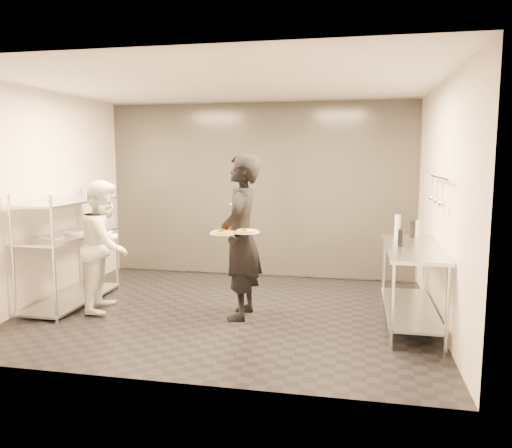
% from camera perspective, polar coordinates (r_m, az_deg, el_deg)
% --- Properties ---
extents(room_shell, '(5.00, 4.00, 2.80)m').
position_cam_1_polar(room_shell, '(7.21, -0.92, 3.51)').
color(room_shell, black).
rests_on(room_shell, ground).
extents(pass_rack, '(0.60, 1.60, 1.50)m').
position_cam_1_polar(pass_rack, '(7.01, -20.53, -2.32)').
color(pass_rack, silver).
rests_on(pass_rack, ground).
extents(prep_counter, '(0.60, 1.80, 0.92)m').
position_cam_1_polar(prep_counter, '(6.03, 17.32, -5.15)').
color(prep_counter, silver).
rests_on(prep_counter, ground).
extents(utensil_rail, '(0.07, 1.20, 0.31)m').
position_cam_1_polar(utensil_rail, '(5.93, 20.07, 3.52)').
color(utensil_rail, silver).
rests_on(utensil_rail, room_shell).
extents(waiter, '(0.48, 0.72, 1.96)m').
position_cam_1_polar(waiter, '(5.93, -1.73, -1.50)').
color(waiter, black).
rests_on(waiter, ground).
extents(chef, '(0.77, 0.91, 1.64)m').
position_cam_1_polar(chef, '(6.57, -16.84, -2.37)').
color(chef, white).
rests_on(chef, ground).
extents(pizza_plate_near, '(0.31, 0.31, 0.05)m').
position_cam_1_polar(pizza_plate_near, '(5.74, -3.78, -0.98)').
color(pizza_plate_near, silver).
rests_on(pizza_plate_near, waiter).
extents(pizza_plate_far, '(0.29, 0.29, 0.05)m').
position_cam_1_polar(pizza_plate_far, '(5.68, -1.05, -0.86)').
color(pizza_plate_far, silver).
rests_on(pizza_plate_far, waiter).
extents(salad_plate, '(0.26, 0.26, 0.07)m').
position_cam_1_polar(salad_plate, '(6.22, -1.83, 2.51)').
color(salad_plate, silver).
rests_on(salad_plate, waiter).
extents(pos_monitor, '(0.11, 0.27, 0.19)m').
position_cam_1_polar(pos_monitor, '(5.97, 16.30, -1.42)').
color(pos_monitor, black).
rests_on(pos_monitor, prep_counter).
extents(bottle_green, '(0.08, 0.08, 0.27)m').
position_cam_1_polar(bottle_green, '(6.64, 15.87, -0.14)').
color(bottle_green, gray).
rests_on(bottle_green, prep_counter).
extents(bottle_clear, '(0.06, 0.06, 0.20)m').
position_cam_1_polar(bottle_clear, '(6.76, 18.03, -0.41)').
color(bottle_clear, gray).
rests_on(bottle_clear, prep_counter).
extents(bottle_dark, '(0.06, 0.06, 0.22)m').
position_cam_1_polar(bottle_dark, '(6.57, 17.45, -0.54)').
color(bottle_dark, black).
rests_on(bottle_dark, prep_counter).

